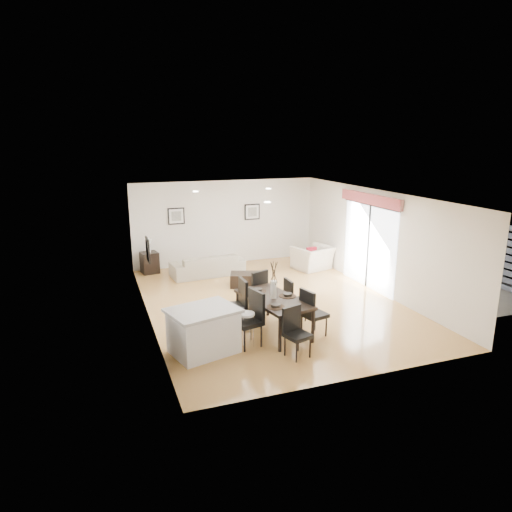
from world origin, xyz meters
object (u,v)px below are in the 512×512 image
object	(u,v)px
dining_chair_wnear	(252,315)
dining_chair_foot	(257,289)
dining_table	(273,301)
dining_chair_head	(295,329)
armchair	(313,258)
dining_chair_enear	(311,310)
sofa	(208,265)
dining_chair_efar	(293,297)
coffee_table	(247,280)
bar_stool	(247,318)
dining_chair_wfar	(238,301)
kitchen_island	(204,331)
side_table	(150,263)

from	to	relation	value
dining_chair_wnear	dining_chair_foot	distance (m)	1.70
dining_table	dining_chair_head	size ratio (longest dim) A/B	2.06
armchair	dining_chair_enear	size ratio (longest dim) A/B	1.09
sofa	dining_table	bearing A→B (deg)	88.29
armchair	dining_chair_foot	distance (m)	4.14
dining_chair_efar	coffee_table	world-z (taller)	dining_chair_efar
dining_chair_head	bar_stool	world-z (taller)	dining_chair_head
dining_chair_wfar	dining_chair_foot	world-z (taller)	dining_chair_wfar
dining_chair_foot	kitchen_island	bearing A→B (deg)	21.66
dining_chair_enear	bar_stool	size ratio (longest dim) A/B	1.49
side_table	dining_chair_wfar	bearing A→B (deg)	-75.46
dining_chair_enear	dining_chair_foot	xyz separation A→B (m)	(-0.61, 1.61, 0.01)
dining_table	side_table	bearing A→B (deg)	98.89
dining_chair_head	dining_chair_foot	bearing A→B (deg)	72.47
dining_chair_wnear	side_table	distance (m)	5.93
dining_chair_wnear	bar_stool	size ratio (longest dim) A/B	1.62
dining_chair_enear	dining_chair_wnear	bearing A→B (deg)	74.98
dining_chair_foot	bar_stool	world-z (taller)	dining_chair_foot
dining_chair_wfar	dining_chair_wnear	bearing A→B (deg)	-0.25
sofa	bar_stool	world-z (taller)	bar_stool
dining_chair_wnear	kitchen_island	bearing A→B (deg)	-103.69
armchair	dining_chair_wfar	xyz separation A→B (m)	(-3.60, -3.59, 0.25)
dining_chair_enear	coffee_table	xyz separation A→B (m)	(-0.17, 3.59, -0.39)
dining_chair_efar	coffee_table	distance (m)	2.69
dining_chair_enear	sofa	bearing A→B (deg)	-2.34
dining_chair_efar	dining_chair_foot	xyz separation A→B (m)	(-0.61, 0.68, 0.05)
sofa	coffee_table	xyz separation A→B (m)	(0.78, -1.40, -0.13)
dining_table	dining_chair_wfar	bearing A→B (deg)	133.61
sofa	dining_chair_enear	distance (m)	5.09
sofa	dining_chair_efar	xyz separation A→B (m)	(0.95, -4.06, 0.22)
dining_chair_wfar	dining_chair_efar	distance (m)	1.28
dining_table	dining_chair_enear	world-z (taller)	dining_chair_enear
dining_chair_wnear	dining_chair_wfar	world-z (taller)	dining_chair_wnear
sofa	coffee_table	bearing A→B (deg)	113.59
dining_table	coffee_table	distance (m)	3.19
armchair	dining_chair_enear	bearing A→B (deg)	45.99
dining_chair_wfar	coffee_table	world-z (taller)	dining_chair_wfar
dining_table	dining_chair_wfar	size ratio (longest dim) A/B	1.80
dining_chair_wfar	armchair	bearing A→B (deg)	134.74
dining_chair_enear	dining_chair_head	world-z (taller)	dining_chair_enear
dining_table	dining_chair_wnear	xyz separation A→B (m)	(-0.64, -0.43, -0.06)
armchair	dining_chair_efar	xyz separation A→B (m)	(-2.32, -3.59, 0.18)
bar_stool	kitchen_island	bearing A→B (deg)	-180.00
dining_table	armchair	bearing A→B (deg)	43.07
dining_chair_head	side_table	distance (m)	6.76
dining_chair_head	side_table	xyz separation A→B (m)	(-1.88, 6.49, -0.21)
sofa	coffee_table	world-z (taller)	sofa
sofa	dining_chair_enear	bearing A→B (deg)	95.18
sofa	dining_chair_foot	xyz separation A→B (m)	(0.34, -3.38, 0.27)
sofa	dining_chair_head	size ratio (longest dim) A/B	2.27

